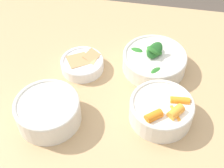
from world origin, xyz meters
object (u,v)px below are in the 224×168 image
at_px(bowl_beans_hotdog, 48,112).
at_px(bowl_carrots, 162,110).
at_px(bowl_greens, 154,60).
at_px(bowl_cookies, 82,64).

bearing_deg(bowl_beans_hotdog, bowl_carrots, -168.61).
bearing_deg(bowl_greens, bowl_beans_hotdog, 44.32).
distance_m(bowl_carrots, bowl_greens, 0.18).
xyz_separation_m(bowl_carrots, bowl_greens, (0.04, -0.18, -0.00)).
distance_m(bowl_greens, bowl_beans_hotdog, 0.33).
distance_m(bowl_carrots, bowl_beans_hotdog, 0.28).
bearing_deg(bowl_beans_hotdog, bowl_cookies, -100.88).
bearing_deg(bowl_beans_hotdog, bowl_greens, -135.68).
distance_m(bowl_greens, bowl_cookies, 0.21).
xyz_separation_m(bowl_carrots, bowl_beans_hotdog, (0.27, 0.06, -0.00)).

